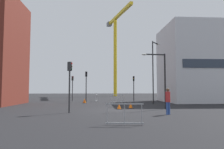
# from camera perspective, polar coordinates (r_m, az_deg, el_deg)

# --- Properties ---
(ground) EXTENTS (160.00, 160.00, 0.00)m
(ground) POSITION_cam_1_polar(r_m,az_deg,el_deg) (18.79, 0.84, -9.39)
(ground) COLOR black
(office_block) EXTENTS (10.43, 9.10, 10.89)m
(office_block) POSITION_cam_1_polar(r_m,az_deg,el_deg) (33.94, 22.24, 2.52)
(office_block) COLOR silver
(office_block) RESTS_ON ground
(construction_crane) EXTENTS (5.42, 17.11, 21.68)m
(construction_crane) POSITION_cam_1_polar(r_m,az_deg,el_deg) (58.62, 0.99, 8.56)
(construction_crane) COLOR yellow
(construction_crane) RESTS_ON ground
(streetlamp_tall) EXTENTS (1.27, 1.40, 7.77)m
(streetlamp_tall) POSITION_cam_1_polar(r_m,az_deg,el_deg) (27.22, 10.94, 1.94)
(streetlamp_tall) COLOR #232326
(streetlamp_tall) RESTS_ON ground
(streetlamp_short) EXTENTS (2.25, 0.41, 5.06)m
(streetlamp_short) POSITION_cam_1_polar(r_m,az_deg,el_deg) (20.18, 12.81, 0.13)
(streetlamp_short) COLOR black
(streetlamp_short) RESTS_ON ground
(traffic_light_crosswalk) EXTENTS (0.34, 0.39, 3.88)m
(traffic_light_crosswalk) POSITION_cam_1_polar(r_m,az_deg,el_deg) (34.33, -10.41, -2.53)
(traffic_light_crosswalk) COLOR #2D2D30
(traffic_light_crosswalk) RESTS_ON ground
(traffic_light_near) EXTENTS (0.32, 0.39, 4.30)m
(traffic_light_near) POSITION_cam_1_polar(r_m,az_deg,el_deg) (30.61, -6.85, -1.91)
(traffic_light_near) COLOR black
(traffic_light_near) RESTS_ON ground
(traffic_light_median) EXTENTS (0.30, 0.39, 3.78)m
(traffic_light_median) POSITION_cam_1_polar(r_m,az_deg,el_deg) (32.71, 5.76, -2.61)
(traffic_light_median) COLOR black
(traffic_light_median) RESTS_ON ground
(traffic_light_island) EXTENTS (0.39, 0.33, 3.90)m
(traffic_light_island) POSITION_cam_1_polar(r_m,az_deg,el_deg) (16.86, -11.13, -1.01)
(traffic_light_island) COLOR #2D2D30
(traffic_light_island) RESTS_ON ground
(pedestrian_walking) EXTENTS (0.34, 0.34, 1.86)m
(pedestrian_walking) POSITION_cam_1_polar(r_m,az_deg,el_deg) (15.89, 14.56, -6.31)
(pedestrian_walking) COLOR #33519E
(pedestrian_walking) RESTS_ON ground
(safety_barrier_right_run) EXTENTS (1.86, 0.24, 1.08)m
(safety_barrier_right_run) POSITION_cam_1_polar(r_m,az_deg,el_deg) (29.88, 1.35, -6.31)
(safety_barrier_right_run) COLOR #B2B5BA
(safety_barrier_right_run) RESTS_ON ground
(safety_barrier_rear) EXTENTS (0.27, 2.50, 1.08)m
(safety_barrier_rear) POSITION_cam_1_polar(r_m,az_deg,el_deg) (32.62, -4.13, -6.10)
(safety_barrier_rear) COLOR #B2B5BA
(safety_barrier_rear) RESTS_ON ground
(safety_barrier_front) EXTENTS (1.91, 0.26, 1.08)m
(safety_barrier_front) POSITION_cam_1_polar(r_m,az_deg,el_deg) (10.92, 3.30, -10.32)
(safety_barrier_front) COLOR gray
(safety_barrier_front) RESTS_ON ground
(traffic_cone_by_barrier) EXTENTS (0.54, 0.54, 0.55)m
(traffic_cone_by_barrier) POSITION_cam_1_polar(r_m,az_deg,el_deg) (20.63, 4.95, -8.20)
(traffic_cone_by_barrier) COLOR black
(traffic_cone_by_barrier) RESTS_ON ground
(traffic_cone_on_verge) EXTENTS (0.59, 0.59, 0.59)m
(traffic_cone_on_verge) POSITION_cam_1_polar(r_m,az_deg,el_deg) (28.80, -7.28, -6.94)
(traffic_cone_on_verge) COLOR black
(traffic_cone_on_verge) RESTS_ON ground
(traffic_cone_striped) EXTENTS (0.50, 0.50, 0.50)m
(traffic_cone_striped) POSITION_cam_1_polar(r_m,az_deg,el_deg) (19.65, 1.90, -8.48)
(traffic_cone_striped) COLOR black
(traffic_cone_striped) RESTS_ON ground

